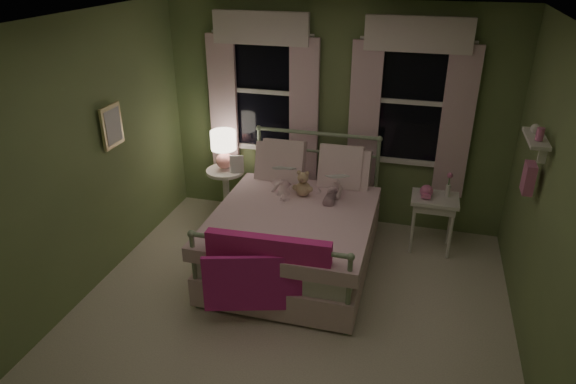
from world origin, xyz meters
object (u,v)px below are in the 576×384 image
(table_lamp, at_px, (224,146))
(child_right, at_px, (332,172))
(bed, at_px, (297,231))
(nightstand_left, at_px, (226,187))
(teddy_bear, at_px, (303,186))
(child_left, at_px, (282,164))
(nightstand_right, at_px, (434,205))

(table_lamp, bearing_deg, child_right, -13.61)
(bed, xyz_separation_m, nightstand_left, (-1.09, 0.75, 0.03))
(table_lamp, bearing_deg, bed, -34.60)
(teddy_bear, bearing_deg, bed, -90.00)
(bed, bearing_deg, child_left, 123.60)
(bed, relative_size, child_left, 2.71)
(bed, relative_size, nightstand_left, 3.13)
(nightstand_left, height_order, table_lamp, table_lamp)
(bed, height_order, teddy_bear, bed)
(bed, bearing_deg, nightstand_left, 145.40)
(child_left, xyz_separation_m, nightstand_right, (1.66, 0.23, -0.39))
(child_left, height_order, child_right, child_left)
(table_lamp, bearing_deg, teddy_bear, -24.18)
(bed, xyz_separation_m, child_right, (0.28, 0.42, 0.53))
(child_right, distance_m, table_lamp, 1.41)
(table_lamp, bearing_deg, child_left, -22.24)
(teddy_bear, bearing_deg, nightstand_right, 15.61)
(child_right, relative_size, nightstand_right, 1.07)
(child_right, xyz_separation_m, table_lamp, (-1.37, 0.33, 0.04))
(child_right, height_order, teddy_bear, child_right)
(child_left, relative_size, table_lamp, 1.59)
(teddy_bear, distance_m, table_lamp, 1.21)
(bed, relative_size, table_lamp, 4.32)
(nightstand_left, bearing_deg, nightstand_right, -2.45)
(bed, distance_m, nightstand_right, 1.53)
(child_left, distance_m, teddy_bear, 0.36)
(teddy_bear, relative_size, nightstand_left, 0.46)
(child_left, relative_size, nightstand_left, 1.15)
(nightstand_left, distance_m, table_lamp, 0.54)
(teddy_bear, distance_m, nightstand_right, 1.45)
(teddy_bear, bearing_deg, table_lamp, 155.82)
(child_right, bearing_deg, table_lamp, -14.98)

